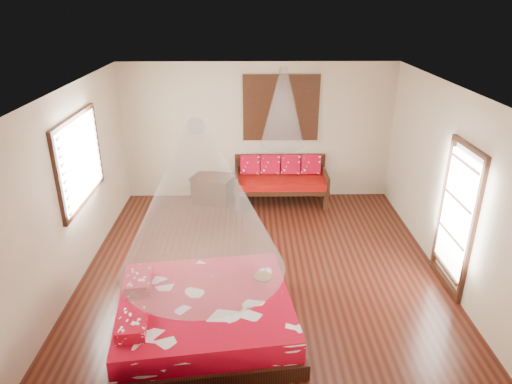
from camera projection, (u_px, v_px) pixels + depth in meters
room at (262, 183)px, 6.78m from camera, size 5.54×5.54×2.84m
bed at (204, 315)px, 5.75m from camera, size 2.44×2.26×0.65m
daybed at (281, 178)px, 9.32m from camera, size 1.88×0.83×0.96m
storage_chest at (213, 188)px, 9.46m from camera, size 0.95×0.81×0.55m
shutter_panel at (281, 108)px, 9.08m from camera, size 1.52×0.06×1.32m
window_left at (80, 160)px, 6.80m from camera, size 0.10×1.74×1.34m
glazed_door at (456, 219)px, 6.40m from camera, size 0.08×1.02×2.16m
wine_tray at (263, 274)px, 6.05m from camera, size 0.24×0.24×0.20m
mosquito_net_main at (200, 199)px, 5.12m from camera, size 1.97×1.97×1.80m
mosquito_net_daybed at (283, 108)px, 8.61m from camera, size 0.86×0.86×1.50m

